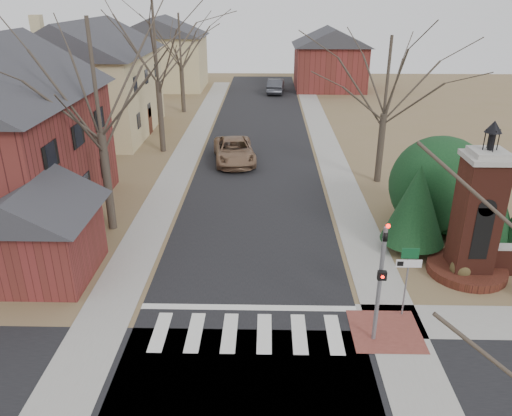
{
  "coord_description": "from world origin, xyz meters",
  "views": [
    {
      "loc": [
        0.62,
        -13.21,
        10.83
      ],
      "look_at": [
        0.2,
        6.0,
        2.45
      ],
      "focal_mm": 35.0,
      "sensor_mm": 36.0,
      "label": 1
    }
  ],
  "objects_px": {
    "distant_car": "(276,86)",
    "brick_gate_monument": "(475,226)",
    "sign_post": "(408,268)",
    "pickup_truck": "(234,151)",
    "traffic_signal_pole": "(381,273)"
  },
  "relations": [
    {
      "from": "distant_car",
      "to": "brick_gate_monument",
      "type": "bearing_deg",
      "value": 105.31
    },
    {
      "from": "brick_gate_monument",
      "to": "pickup_truck",
      "type": "xyz_separation_m",
      "value": [
        -10.6,
        14.6,
        -1.38
      ]
    },
    {
      "from": "traffic_signal_pole",
      "to": "sign_post",
      "type": "distance_m",
      "value": 2.02
    },
    {
      "from": "traffic_signal_pole",
      "to": "distant_car",
      "type": "bearing_deg",
      "value": 93.48
    },
    {
      "from": "brick_gate_monument",
      "to": "distant_car",
      "type": "relative_size",
      "value": 1.3
    },
    {
      "from": "traffic_signal_pole",
      "to": "sign_post",
      "type": "bearing_deg",
      "value": 47.57
    },
    {
      "from": "traffic_signal_pole",
      "to": "pickup_truck",
      "type": "height_order",
      "value": "traffic_signal_pole"
    },
    {
      "from": "brick_gate_monument",
      "to": "distant_car",
      "type": "bearing_deg",
      "value": 100.5
    },
    {
      "from": "sign_post",
      "to": "pickup_truck",
      "type": "distance_m",
      "value": 19.05
    },
    {
      "from": "sign_post",
      "to": "brick_gate_monument",
      "type": "relative_size",
      "value": 0.42
    },
    {
      "from": "pickup_truck",
      "to": "distant_car",
      "type": "xyz_separation_m",
      "value": [
        3.2,
        25.33,
        0.03
      ]
    },
    {
      "from": "sign_post",
      "to": "distant_car",
      "type": "bearing_deg",
      "value": 95.31
    },
    {
      "from": "sign_post",
      "to": "traffic_signal_pole",
      "type": "bearing_deg",
      "value": -132.43
    },
    {
      "from": "traffic_signal_pole",
      "to": "sign_post",
      "type": "xyz_separation_m",
      "value": [
        1.29,
        1.41,
        -0.64
      ]
    },
    {
      "from": "brick_gate_monument",
      "to": "pickup_truck",
      "type": "relative_size",
      "value": 1.14
    }
  ]
}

